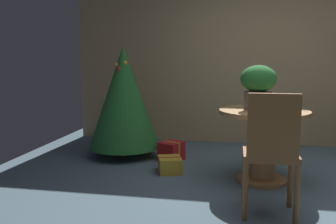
# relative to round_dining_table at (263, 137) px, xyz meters

# --- Properties ---
(ground_plane) EXTENTS (6.60, 6.60, 0.00)m
(ground_plane) POSITION_rel_round_dining_table_xyz_m (0.21, -0.36, -0.48)
(ground_plane) COLOR slate
(back_wall_panel) EXTENTS (6.00, 0.10, 2.60)m
(back_wall_panel) POSITION_rel_round_dining_table_xyz_m (0.21, 1.84, 0.82)
(back_wall_panel) COLOR tan
(back_wall_panel) RESTS_ON ground_plane
(round_dining_table) EXTENTS (0.91, 0.91, 0.76)m
(round_dining_table) POSITION_rel_round_dining_table_xyz_m (0.00, 0.00, 0.00)
(round_dining_table) COLOR #B27F4C
(round_dining_table) RESTS_ON ground_plane
(flower_vase) EXTENTS (0.37, 0.37, 0.46)m
(flower_vase) POSITION_rel_round_dining_table_xyz_m (-0.07, 0.05, 0.54)
(flower_vase) COLOR #665B51
(flower_vase) RESTS_ON round_dining_table
(wooden_chair_near) EXTENTS (0.43, 0.39, 1.02)m
(wooden_chair_near) POSITION_rel_round_dining_table_xyz_m (0.00, -0.89, 0.09)
(wooden_chair_near) COLOR brown
(wooden_chair_near) RESTS_ON ground_plane
(holiday_tree) EXTENTS (0.92, 0.92, 1.45)m
(holiday_tree) POSITION_rel_round_dining_table_xyz_m (-1.73, 0.72, 0.30)
(holiday_tree) COLOR brown
(holiday_tree) RESTS_ON ground_plane
(gift_box_red) EXTENTS (0.34, 0.35, 0.24)m
(gift_box_red) POSITION_rel_round_dining_table_xyz_m (-1.08, 0.63, -0.36)
(gift_box_red) COLOR red
(gift_box_red) RESTS_ON ground_plane
(gift_box_gold) EXTENTS (0.33, 0.35, 0.17)m
(gift_box_gold) POSITION_rel_round_dining_table_xyz_m (-1.01, 0.14, -0.40)
(gift_box_gold) COLOR gold
(gift_box_gold) RESTS_ON ground_plane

